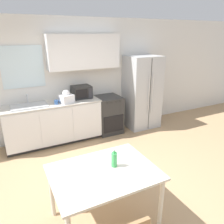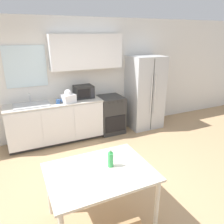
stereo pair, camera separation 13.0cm
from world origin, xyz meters
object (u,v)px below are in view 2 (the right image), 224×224
at_px(oven_range, 110,114).
at_px(refrigerator, 145,93).
at_px(drink_bottle, 111,159).
at_px(microwave, 84,92).
at_px(dining_table, 100,178).
at_px(coffee_mug, 58,101).

relative_size(oven_range, refrigerator, 0.50).
relative_size(oven_range, drink_bottle, 3.75).
xyz_separation_m(microwave, dining_table, (-0.66, -2.63, -0.40)).
bearing_deg(coffee_mug, dining_table, -90.52).
distance_m(microwave, dining_table, 2.74).
height_order(oven_range, dining_table, oven_range).
xyz_separation_m(microwave, coffee_mug, (-0.63, -0.22, -0.10)).
distance_m(oven_range, microwave, 0.89).
bearing_deg(oven_range, dining_table, -116.84).
distance_m(oven_range, drink_bottle, 2.77).
relative_size(oven_range, coffee_mug, 7.90).
xyz_separation_m(oven_range, refrigerator, (0.96, -0.04, 0.46)).
height_order(refrigerator, drink_bottle, refrigerator).
distance_m(refrigerator, coffee_mug, 2.22).
height_order(microwave, drink_bottle, microwave).
distance_m(microwave, coffee_mug, 0.68).
height_order(refrigerator, coffee_mug, refrigerator).
bearing_deg(refrigerator, drink_bottle, -130.23).
bearing_deg(dining_table, drink_bottle, 13.52).
xyz_separation_m(coffee_mug, dining_table, (-0.02, -2.42, -0.30)).
height_order(oven_range, coffee_mug, coffee_mug).
bearing_deg(oven_range, microwave, 170.84).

